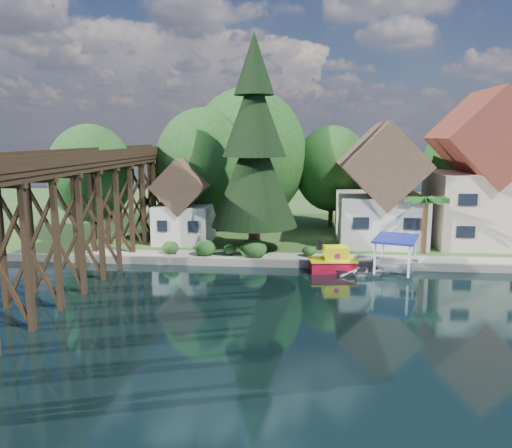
{
  "coord_description": "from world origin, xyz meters",
  "views": [
    {
      "loc": [
        -0.02,
        -30.38,
        10.22
      ],
      "look_at": [
        -3.49,
        6.0,
        3.79
      ],
      "focal_mm": 35.0,
      "sensor_mm": 36.0,
      "label": 1
    }
  ],
  "objects_px": {
    "house_left": "(380,193)",
    "boat_canopy": "(395,258)",
    "shed": "(184,207)",
    "boat_white_a": "(359,269)",
    "trestle_bridge": "(88,203)",
    "palm_tree": "(426,201)",
    "conifer": "(254,149)",
    "house_center": "(481,179)",
    "tugboat": "(333,261)"
  },
  "relations": [
    {
      "from": "tugboat",
      "to": "boat_canopy",
      "type": "xyz_separation_m",
      "value": [
        4.6,
        -0.13,
        0.41
      ]
    },
    {
      "from": "trestle_bridge",
      "to": "palm_tree",
      "type": "height_order",
      "value": "trestle_bridge"
    },
    {
      "from": "shed",
      "to": "boat_white_a",
      "type": "height_order",
      "value": "shed"
    },
    {
      "from": "trestle_bridge",
      "to": "boat_white_a",
      "type": "bearing_deg",
      "value": 3.62
    },
    {
      "from": "palm_tree",
      "to": "boat_white_a",
      "type": "xyz_separation_m",
      "value": [
        -5.88,
        -5.27,
        -4.54
      ]
    },
    {
      "from": "trestle_bridge",
      "to": "boat_canopy",
      "type": "height_order",
      "value": "trestle_bridge"
    },
    {
      "from": "conifer",
      "to": "tugboat",
      "type": "bearing_deg",
      "value": -32.9
    },
    {
      "from": "house_left",
      "to": "boat_canopy",
      "type": "distance_m",
      "value": 9.8
    },
    {
      "from": "house_left",
      "to": "boat_white_a",
      "type": "relative_size",
      "value": 3.0
    },
    {
      "from": "boat_white_a",
      "to": "conifer",
      "type": "bearing_deg",
      "value": 70.54
    },
    {
      "from": "house_left",
      "to": "palm_tree",
      "type": "xyz_separation_m",
      "value": [
        3.12,
        -4.28,
        -0.21
      ]
    },
    {
      "from": "shed",
      "to": "boat_white_a",
      "type": "bearing_deg",
      "value": -27.83
    },
    {
      "from": "shed",
      "to": "tugboat",
      "type": "xyz_separation_m",
      "value": [
        13.36,
        -7.33,
        -3.05
      ]
    },
    {
      "from": "house_center",
      "to": "conifer",
      "type": "distance_m",
      "value": 20.98
    },
    {
      "from": "house_left",
      "to": "shed",
      "type": "xyz_separation_m",
      "value": [
        -18.0,
        -1.5,
        -1.31
      ]
    },
    {
      "from": "trestle_bridge",
      "to": "tugboat",
      "type": "height_order",
      "value": "trestle_bridge"
    },
    {
      "from": "trestle_bridge",
      "to": "boat_white_a",
      "type": "xyz_separation_m",
      "value": [
        20.24,
        1.28,
        -4.97
      ]
    },
    {
      "from": "shed",
      "to": "boat_canopy",
      "type": "height_order",
      "value": "shed"
    },
    {
      "from": "conifer",
      "to": "tugboat",
      "type": "xyz_separation_m",
      "value": [
        6.52,
        -4.22,
        -8.42
      ]
    },
    {
      "from": "house_left",
      "to": "tugboat",
      "type": "relative_size",
      "value": 2.94
    },
    {
      "from": "house_left",
      "to": "house_center",
      "type": "relative_size",
      "value": 0.79
    },
    {
      "from": "tugboat",
      "to": "boat_white_a",
      "type": "bearing_deg",
      "value": -20.77
    },
    {
      "from": "house_center",
      "to": "trestle_bridge",
      "type": "bearing_deg",
      "value": -160.51
    },
    {
      "from": "house_center",
      "to": "tugboat",
      "type": "bearing_deg",
      "value": -145.61
    },
    {
      "from": "tugboat",
      "to": "boat_canopy",
      "type": "distance_m",
      "value": 4.62
    },
    {
      "from": "tugboat",
      "to": "conifer",
      "type": "bearing_deg",
      "value": 147.1
    },
    {
      "from": "palm_tree",
      "to": "conifer",
      "type": "bearing_deg",
      "value": -178.65
    },
    {
      "from": "trestle_bridge",
      "to": "house_center",
      "type": "distance_m",
      "value": 33.96
    },
    {
      "from": "shed",
      "to": "tugboat",
      "type": "height_order",
      "value": "shed"
    },
    {
      "from": "trestle_bridge",
      "to": "boat_white_a",
      "type": "distance_m",
      "value": 20.88
    },
    {
      "from": "trestle_bridge",
      "to": "boat_white_a",
      "type": "relative_size",
      "value": 12.04
    },
    {
      "from": "house_center",
      "to": "shed",
      "type": "height_order",
      "value": "house_center"
    },
    {
      "from": "trestle_bridge",
      "to": "conifer",
      "type": "bearing_deg",
      "value": 27.67
    },
    {
      "from": "trestle_bridge",
      "to": "conifer",
      "type": "xyz_separation_m",
      "value": [
        11.85,
        6.21,
        3.84
      ]
    },
    {
      "from": "shed",
      "to": "boat_white_a",
      "type": "distance_m",
      "value": 17.57
    },
    {
      "from": "trestle_bridge",
      "to": "house_left",
      "type": "distance_m",
      "value": 25.42
    },
    {
      "from": "house_left",
      "to": "conifer",
      "type": "bearing_deg",
      "value": -157.51
    },
    {
      "from": "conifer",
      "to": "tugboat",
      "type": "distance_m",
      "value": 11.45
    },
    {
      "from": "house_center",
      "to": "shed",
      "type": "bearing_deg",
      "value": -175.76
    },
    {
      "from": "house_center",
      "to": "conifer",
      "type": "bearing_deg",
      "value": -165.75
    },
    {
      "from": "trestle_bridge",
      "to": "house_left",
      "type": "relative_size",
      "value": 4.01
    },
    {
      "from": "house_left",
      "to": "conifer",
      "type": "xyz_separation_m",
      "value": [
        -11.15,
        -4.62,
        4.06
      ]
    },
    {
      "from": "trestle_bridge",
      "to": "tugboat",
      "type": "xyz_separation_m",
      "value": [
        18.36,
        1.99,
        -4.58
      ]
    },
    {
      "from": "house_center",
      "to": "palm_tree",
      "type": "distance_m",
      "value": 7.72
    },
    {
      "from": "shed",
      "to": "boat_white_a",
      "type": "relative_size",
      "value": 2.14
    },
    {
      "from": "trestle_bridge",
      "to": "palm_tree",
      "type": "xyz_separation_m",
      "value": [
        26.12,
        6.55,
        -0.42
      ]
    },
    {
      "from": "house_center",
      "to": "conifer",
      "type": "relative_size",
      "value": 0.77
    },
    {
      "from": "conifer",
      "to": "trestle_bridge",
      "type": "bearing_deg",
      "value": -152.33
    },
    {
      "from": "house_left",
      "to": "boat_white_a",
      "type": "distance_m",
      "value": 11.02
    },
    {
      "from": "house_center",
      "to": "boat_canopy",
      "type": "xyz_separation_m",
      "value": [
        -9.04,
        -9.47,
        -5.23
      ]
    }
  ]
}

